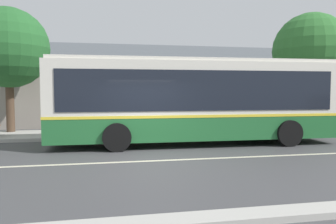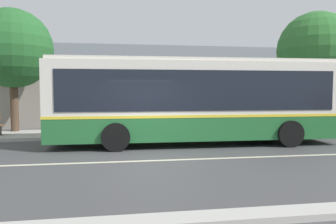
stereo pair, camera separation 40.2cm
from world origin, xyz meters
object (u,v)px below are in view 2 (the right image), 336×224
(transit_bus, at_px, (194,99))
(street_tree_primary, at_px, (318,53))
(bus_stop_sign, at_px, (296,100))
(street_tree_secondary, at_px, (13,49))

(transit_bus, bearing_deg, street_tree_primary, 25.93)
(transit_bus, distance_m, bus_stop_sign, 5.98)
(street_tree_primary, xyz_separation_m, bus_stop_sign, (-2.23, -1.71, -2.53))
(transit_bus, xyz_separation_m, bus_stop_sign, (5.60, 2.09, -0.14))
(street_tree_secondary, bearing_deg, transit_bus, -27.69)
(transit_bus, distance_m, street_tree_primary, 9.02)
(street_tree_primary, bearing_deg, bus_stop_sign, -142.46)
(bus_stop_sign, bearing_deg, transit_bus, -159.50)
(transit_bus, relative_size, street_tree_primary, 1.75)
(street_tree_secondary, bearing_deg, street_tree_primary, -1.24)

